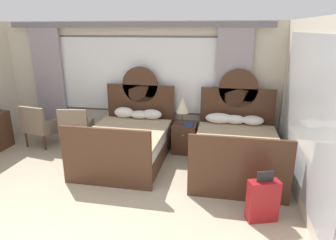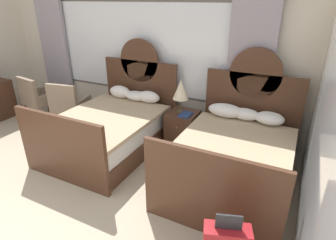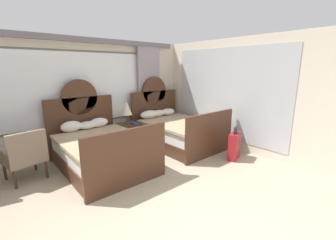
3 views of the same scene
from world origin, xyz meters
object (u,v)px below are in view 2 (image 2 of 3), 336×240
at_px(book_on_nightstand, 186,115).
at_px(armchair_by_window_left, 69,104).
at_px(nightstand_between_beds, 183,129).
at_px(armchair_by_window_centre, 38,97).
at_px(bed_near_mirror, 234,157).
at_px(bed_near_window, 111,128).
at_px(table_lamp_on_nightstand, 181,90).

bearing_deg(book_on_nightstand, armchair_by_window_left, -174.87).
distance_m(nightstand_between_beds, armchair_by_window_centre, 3.23).
relative_size(bed_near_mirror, armchair_by_window_centre, 2.26).
distance_m(book_on_nightstand, armchair_by_window_left, 2.44).
height_order(bed_near_window, book_on_nightstand, bed_near_window).
xyz_separation_m(nightstand_between_beds, armchair_by_window_centre, (-3.21, -0.32, 0.19)).
bearing_deg(nightstand_between_beds, armchair_by_window_centre, -174.37).
height_order(armchair_by_window_left, armchair_by_window_centre, same).
distance_m(bed_near_mirror, book_on_nightstand, 1.13).
height_order(bed_near_window, bed_near_mirror, same).
bearing_deg(nightstand_between_beds, armchair_by_window_left, -172.27).
xyz_separation_m(table_lamp_on_nightstand, armchair_by_window_left, (-2.28, -0.33, -0.52)).
xyz_separation_m(bed_near_window, armchair_by_window_centre, (-2.15, 0.32, 0.12)).
xyz_separation_m(armchair_by_window_left, armchair_by_window_centre, (-0.88, -0.00, 0.00)).
bearing_deg(armchair_by_window_centre, nightstand_between_beds, 5.63).
bearing_deg(armchair_by_window_centre, bed_near_mirror, -4.17).
bearing_deg(nightstand_between_beds, bed_near_window, -149.17).
bearing_deg(bed_near_window, nightstand_between_beds, 30.83).
xyz_separation_m(bed_near_mirror, nightstand_between_beds, (-1.06, 0.63, -0.07)).
height_order(table_lamp_on_nightstand, armchair_by_window_left, table_lamp_on_nightstand).
relative_size(armchair_by_window_left, armchair_by_window_centre, 1.00).
relative_size(book_on_nightstand, armchair_by_window_centre, 0.28).
height_order(book_on_nightstand, armchair_by_window_centre, armchair_by_window_centre).
relative_size(nightstand_between_beds, armchair_by_window_left, 0.66).
relative_size(book_on_nightstand, armchair_by_window_left, 0.28).
xyz_separation_m(bed_near_window, nightstand_between_beds, (1.06, 0.63, -0.07)).
xyz_separation_m(bed_near_mirror, table_lamp_on_nightstand, (-1.11, 0.64, 0.64)).
distance_m(table_lamp_on_nightstand, book_on_nightstand, 0.42).
bearing_deg(bed_near_window, table_lamp_on_nightstand, 32.54).
bearing_deg(book_on_nightstand, bed_near_window, -155.15).
xyz_separation_m(nightstand_between_beds, armchair_by_window_left, (-2.33, -0.32, 0.19)).
distance_m(bed_near_window, book_on_nightstand, 1.30).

